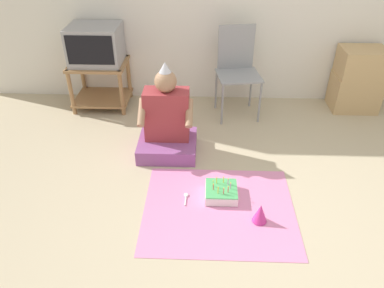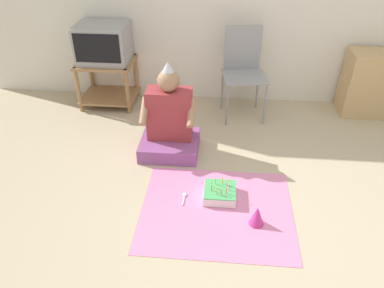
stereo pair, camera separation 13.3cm
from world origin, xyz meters
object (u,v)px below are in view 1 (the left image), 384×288
tv (96,44)px  party_hat_blue (260,213)px  person_seated (167,124)px  folding_chair (237,65)px  birthday_cake (221,192)px  cardboard_box_stack (358,80)px

tv → party_hat_blue: 2.53m
person_seated → party_hat_blue: person_seated is taller
tv → folding_chair: folding_chair is taller
tv → birthday_cake: tv is taller
party_hat_blue → tv: bearing=131.2°
tv → party_hat_blue: tv is taller
birthday_cake → party_hat_blue: size_ratio=1.65×
folding_chair → person_seated: folding_chair is taller
birthday_cake → party_hat_blue: bearing=-44.0°
person_seated → party_hat_blue: bearing=-50.0°
person_seated → tv: bearing=132.3°
cardboard_box_stack → person_seated: 2.24m
cardboard_box_stack → party_hat_blue: (-1.26, -1.87, -0.26)m
tv → party_hat_blue: (1.61, -1.84, -0.64)m
folding_chair → cardboard_box_stack: (1.35, 0.13, -0.20)m
folding_chair → cardboard_box_stack: bearing=5.4°
cardboard_box_stack → person_seated: size_ratio=0.79×
tv → cardboard_box_stack: 2.89m
cardboard_box_stack → person_seated: (-2.03, -0.95, -0.06)m
birthday_cake → party_hat_blue: (0.28, -0.27, 0.04)m
party_hat_blue → person_seated: bearing=130.0°
tv → person_seated: 1.32m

